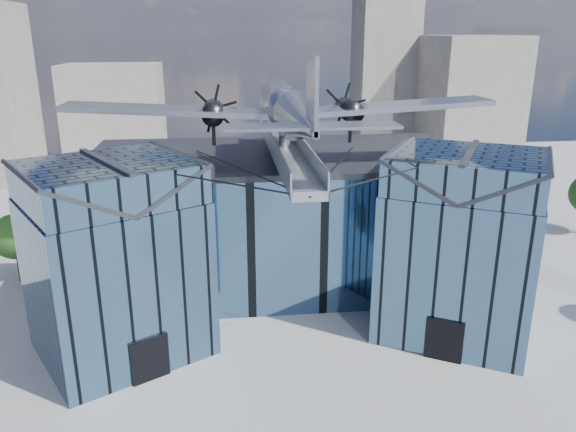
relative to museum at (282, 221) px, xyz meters
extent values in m
plane|color=gray|center=(0.00, -5.82, -5.54)|extent=(120.00, 120.00, 0.00)
cube|color=#426486|center=(0.00, 3.18, -0.79)|extent=(28.00, 14.00, 9.50)
cube|color=#282A30|center=(0.00, 3.18, 4.16)|extent=(28.00, 14.00, 0.40)
cube|color=#426486|center=(-10.50, -6.82, -0.79)|extent=(11.79, 11.43, 9.50)
cube|color=#426486|center=(-10.50, -6.82, 5.06)|extent=(11.56, 11.20, 2.20)
cube|color=#282A30|center=(-12.45, -7.94, 5.06)|extent=(7.98, 9.23, 2.40)
cube|color=#282A30|center=(-8.55, -5.69, 5.06)|extent=(7.98, 9.23, 2.40)
cube|color=#282A30|center=(-10.50, -6.82, 6.21)|extent=(4.30, 7.10, 0.18)
cube|color=black|center=(-8.48, -10.33, -4.24)|extent=(2.03, 1.32, 2.60)
cube|color=black|center=(-6.60, -4.57, -0.79)|extent=(0.34, 0.34, 9.50)
cube|color=#426486|center=(10.50, -6.82, -0.79)|extent=(11.79, 11.43, 9.50)
cube|color=#426486|center=(10.50, -6.82, 5.06)|extent=(11.56, 11.20, 2.20)
cube|color=#282A30|center=(8.55, -5.69, 5.06)|extent=(7.98, 9.23, 2.40)
cube|color=#282A30|center=(12.45, -7.94, 5.06)|extent=(7.98, 9.23, 2.40)
cube|color=#282A30|center=(10.50, -6.82, 6.21)|extent=(4.30, 7.10, 0.18)
cube|color=black|center=(8.48, -10.33, -4.24)|extent=(2.03, 1.32, 2.60)
cube|color=black|center=(6.60, -4.57, -0.79)|extent=(0.34, 0.34, 9.50)
cube|color=#8F949C|center=(0.00, -2.32, 5.56)|extent=(1.80, 21.00, 0.50)
cube|color=#8F949C|center=(-0.90, -2.32, 6.21)|extent=(0.08, 21.00, 1.10)
cube|color=#8F949C|center=(0.90, -2.32, 6.21)|extent=(0.08, 21.00, 1.10)
cylinder|color=#8F949C|center=(0.00, 7.18, 4.89)|extent=(0.44, 0.44, 1.35)
cylinder|color=#8F949C|center=(0.00, 1.18, 4.89)|extent=(0.44, 0.44, 1.35)
cylinder|color=#8F949C|center=(0.00, -2.82, 4.89)|extent=(0.44, 0.44, 1.35)
cylinder|color=#8F949C|center=(0.00, -1.82, 6.51)|extent=(0.70, 0.70, 1.40)
cylinder|color=black|center=(-5.25, -9.82, 5.86)|extent=(10.55, 6.08, 0.69)
cylinder|color=black|center=(5.25, -9.82, 5.86)|extent=(10.55, 6.08, 0.69)
cylinder|color=black|center=(-3.00, -4.32, 5.01)|extent=(6.09, 17.04, 1.19)
cylinder|color=black|center=(3.00, -4.32, 5.01)|extent=(6.09, 17.04, 1.19)
cylinder|color=#A3A7B0|center=(0.00, -1.82, 8.46)|extent=(2.50, 11.00, 2.50)
sphere|color=#A3A7B0|center=(0.00, 3.68, 8.46)|extent=(2.50, 2.50, 2.50)
cube|color=black|center=(0.00, 2.68, 9.15)|extent=(1.60, 1.40, 0.50)
cone|color=#A3A7B0|center=(0.00, -10.82, 8.76)|extent=(2.50, 7.00, 2.50)
cube|color=#A3A7B0|center=(0.00, -13.12, 10.36)|extent=(0.18, 2.40, 3.40)
cube|color=#A3A7B0|center=(0.00, -13.02, 8.96)|extent=(8.00, 1.80, 0.14)
cube|color=#A3A7B0|center=(-7.00, -0.82, 8.16)|extent=(14.00, 3.20, 1.08)
cylinder|color=black|center=(-4.60, -0.22, 7.91)|extent=(1.44, 3.20, 1.44)
cone|color=black|center=(-4.60, 1.58, 7.91)|extent=(0.70, 0.70, 0.70)
cube|color=black|center=(-4.60, 1.73, 7.91)|extent=(1.05, 0.06, 3.33)
cube|color=black|center=(-4.60, 1.73, 7.91)|extent=(2.53, 0.06, 2.53)
cube|color=black|center=(-4.60, 1.73, 7.91)|extent=(3.33, 0.06, 1.05)
cylinder|color=black|center=(-4.60, -0.82, 6.69)|extent=(0.24, 0.24, 1.75)
cube|color=#A3A7B0|center=(7.00, -0.82, 8.16)|extent=(14.00, 3.20, 1.08)
cylinder|color=black|center=(4.60, -0.22, 7.91)|extent=(1.44, 3.20, 1.44)
cone|color=black|center=(4.60, 1.58, 7.91)|extent=(0.70, 0.70, 0.70)
cube|color=black|center=(4.60, 1.73, 7.91)|extent=(1.05, 0.06, 3.33)
cube|color=black|center=(4.60, 1.73, 7.91)|extent=(2.53, 0.06, 2.53)
cube|color=black|center=(4.60, 1.73, 7.91)|extent=(3.33, 0.06, 1.05)
cylinder|color=black|center=(4.60, -0.82, 6.69)|extent=(0.24, 0.24, 1.75)
cube|color=gray|center=(32.00, 42.18, 3.46)|extent=(12.00, 14.00, 18.00)
cube|color=gray|center=(-20.00, 49.18, 1.46)|extent=(14.00, 10.00, 14.00)
cube|color=gray|center=(22.00, 52.18, 7.46)|extent=(9.00, 9.00, 26.00)
cylinder|color=#301F13|center=(-20.04, 4.18, -4.21)|extent=(0.42, 0.42, 2.65)
sphere|color=#234919|center=(-20.04, 4.18, -1.84)|extent=(3.96, 3.96, 3.47)
camera|label=1|loc=(-4.00, -38.05, 13.06)|focal=35.00mm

